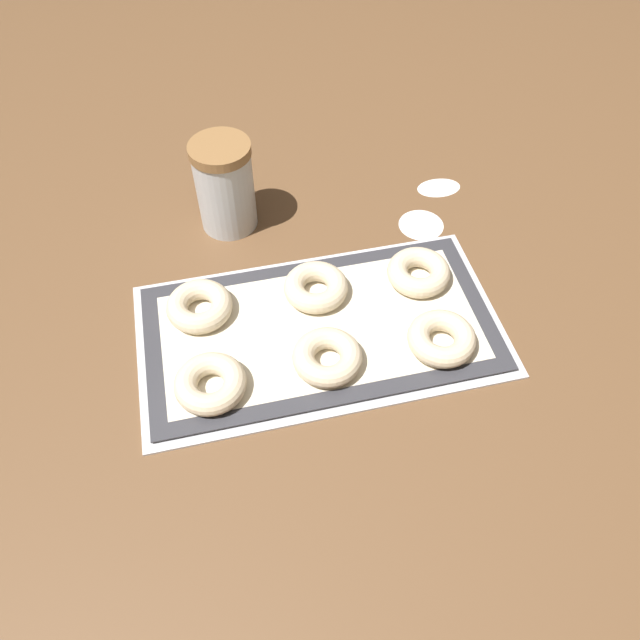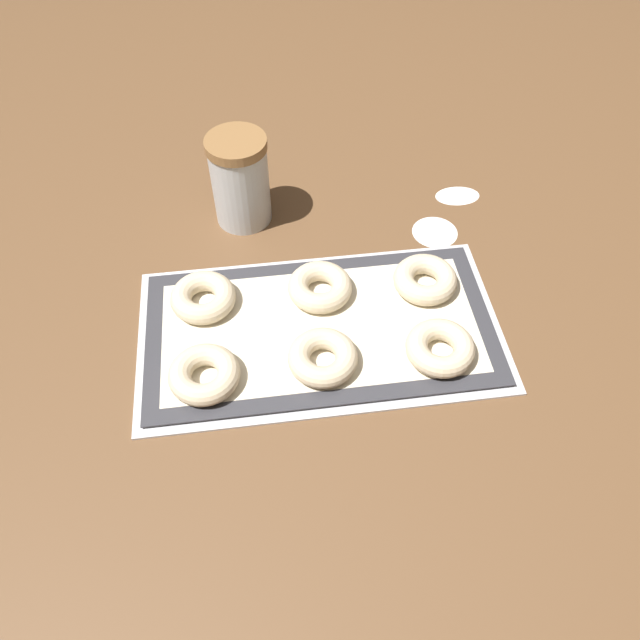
% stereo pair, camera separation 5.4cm
% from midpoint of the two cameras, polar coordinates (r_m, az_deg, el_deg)
% --- Properties ---
extents(ground_plane, '(2.80, 2.80, 0.00)m').
position_cam_midpoint_polar(ground_plane, '(0.91, 2.83, -1.99)').
color(ground_plane, brown).
extents(baking_tray, '(0.53, 0.29, 0.01)m').
position_cam_midpoint_polar(baking_tray, '(0.91, 1.70, -0.96)').
color(baking_tray, silver).
rests_on(baking_tray, ground_plane).
extents(baking_mat, '(0.50, 0.27, 0.00)m').
position_cam_midpoint_polar(baking_mat, '(0.91, 1.71, -0.75)').
color(baking_mat, '#333338').
rests_on(baking_mat, baking_tray).
extents(bagel_front_left, '(0.10, 0.10, 0.03)m').
position_cam_midpoint_polar(bagel_front_left, '(0.85, -8.74, -5.00)').
color(bagel_front_left, beige).
rests_on(bagel_front_left, baking_mat).
extents(bagel_front_center, '(0.10, 0.10, 0.03)m').
position_cam_midpoint_polar(bagel_front_center, '(0.86, 2.06, -3.52)').
color(bagel_front_center, beige).
rests_on(bagel_front_center, baking_mat).
extents(bagel_front_right, '(0.10, 0.10, 0.03)m').
position_cam_midpoint_polar(bagel_front_right, '(0.89, 12.66, -2.57)').
color(bagel_front_right, beige).
rests_on(bagel_front_right, baking_mat).
extents(bagel_back_left, '(0.10, 0.10, 0.03)m').
position_cam_midpoint_polar(bagel_back_left, '(0.93, -9.01, 1.99)').
color(bagel_back_left, beige).
rests_on(bagel_back_left, baking_mat).
extents(bagel_back_center, '(0.10, 0.10, 0.03)m').
position_cam_midpoint_polar(bagel_back_center, '(0.94, 1.65, 2.98)').
color(bagel_back_center, beige).
rests_on(bagel_back_center, baking_mat).
extents(bagel_back_right, '(0.10, 0.10, 0.03)m').
position_cam_midpoint_polar(bagel_back_right, '(0.96, 11.18, 3.59)').
color(bagel_back_right, beige).
rests_on(bagel_back_right, baking_mat).
extents(flour_canister, '(0.10, 0.10, 0.16)m').
position_cam_midpoint_polar(flour_canister, '(1.04, -5.80, 12.55)').
color(flour_canister, silver).
rests_on(flour_canister, ground_plane).
extents(flour_patch_near, '(0.08, 0.05, 0.00)m').
position_cam_midpoint_polar(flour_patch_near, '(1.16, 13.80, 10.97)').
color(flour_patch_near, white).
rests_on(flour_patch_near, ground_plane).
extents(flour_patch_far, '(0.08, 0.08, 0.00)m').
position_cam_midpoint_polar(flour_patch_far, '(1.08, 11.90, 7.88)').
color(flour_patch_far, white).
rests_on(flour_patch_far, ground_plane).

